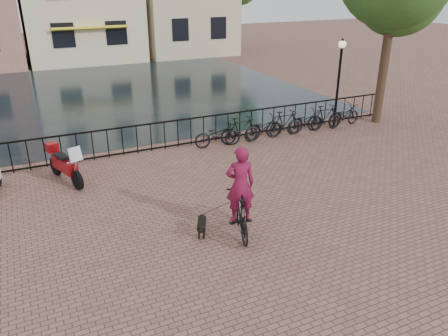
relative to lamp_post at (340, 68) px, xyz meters
name	(u,v)px	position (x,y,z in m)	size (l,w,h in m)	color
ground	(285,273)	(-7.20, -7.60, -2.38)	(100.00, 100.00, 0.00)	brown
canal_water	(112,93)	(-7.20, 9.70, -2.38)	(20.00, 20.00, 0.00)	black
railing	(165,135)	(-7.20, 0.40, -1.87)	(20.00, 0.05, 1.02)	black
lamp_post	(340,68)	(0.00, 0.00, 0.00)	(0.30, 0.30, 3.45)	black
cyclist	(240,196)	(-7.35, -5.80, -1.40)	(1.03, 1.97, 2.59)	black
dog	(202,226)	(-8.21, -5.51, -2.13)	(0.53, 0.77, 0.50)	black
motorcycle	(64,161)	(-10.75, -1.03, -1.70)	(1.04, 1.94, 1.35)	maroon
parked_bike_0	(218,135)	(-5.40, -0.20, -1.93)	(0.60, 1.72, 0.90)	black
parked_bike_1	(241,130)	(-4.45, -0.20, -1.88)	(0.47, 1.66, 1.00)	black
parked_bike_2	(263,128)	(-3.50, -0.20, -1.93)	(0.60, 1.72, 0.90)	black
parked_bike_3	(285,123)	(-2.55, -0.20, -1.88)	(0.47, 1.66, 1.00)	black
parked_bike_4	(305,121)	(-1.60, -0.20, -1.93)	(0.60, 1.72, 0.90)	black
parked_bike_5	(325,117)	(-0.65, -0.20, -1.88)	(0.47, 1.66, 1.00)	black
parked_bike_6	(344,116)	(0.30, -0.20, -1.93)	(0.60, 1.72, 0.90)	black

